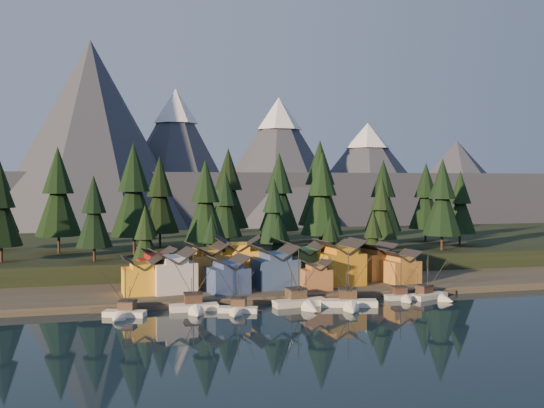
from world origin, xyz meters
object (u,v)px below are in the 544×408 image
object	(u,v)px
boat_4	(349,296)
house_back_1	(207,262)
house_front_1	(173,269)
boat_0	(123,306)
boat_2	(237,303)
boat_6	(433,290)
boat_5	(403,291)
house_front_0	(142,274)
house_back_0	(157,266)
boat_1	(195,300)
boat_3	(303,295)

from	to	relation	value
boat_4	house_back_1	xyz separation A→B (m)	(-25.39, 25.65, 4.48)
house_front_1	boat_0	bearing A→B (deg)	-134.29
boat_0	boat_2	bearing A→B (deg)	15.92
boat_6	boat_4	bearing A→B (deg)	168.77
boat_5	house_back_1	world-z (taller)	house_back_1
boat_0	house_front_1	xyz separation A→B (m)	(10.82, 16.10, 4.34)
boat_5	house_front_0	world-z (taller)	house_front_0
boat_0	house_front_0	size ratio (longest dim) A/B	1.23
house_front_0	house_front_1	xyz separation A→B (m)	(6.63, 0.49, 0.71)
boat_5	house_front_1	distance (m)	50.48
house_front_0	house_back_0	bearing A→B (deg)	63.36
boat_4	house_front_0	size ratio (longest dim) A/B	1.50
boat_4	boat_5	world-z (taller)	boat_4
boat_1	boat_3	xyz separation A→B (m)	(21.98, -1.27, 0.03)
boat_1	boat_4	world-z (taller)	boat_4
boat_3	house_back_1	distance (m)	28.38
boat_0	house_back_0	distance (m)	26.38
boat_3	house_front_1	xyz separation A→B (m)	(-24.95, 15.61, 4.07)
house_back_1	house_front_0	bearing A→B (deg)	-160.70
boat_5	boat_0	bearing A→B (deg)	-173.65
boat_3	house_back_1	xyz separation A→B (m)	(-16.23, 22.86, 4.39)
boat_2	boat_0	bearing A→B (deg)	-166.08
boat_2	house_back_0	distance (m)	30.20
boat_2	boat_6	xyz separation A→B (m)	(44.21, 2.92, 0.01)
house_front_1	boat_5	bearing A→B (deg)	-26.80
boat_0	boat_1	bearing A→B (deg)	27.97
boat_2	house_back_1	xyz separation A→B (m)	(-2.15, 25.16, 4.79)
boat_5	house_front_1	world-z (taller)	house_front_1
house_front_1	house_front_0	bearing A→B (deg)	173.85
house_front_0	boat_4	bearing A→B (deg)	-27.74
boat_2	boat_5	world-z (taller)	boat_5
house_front_0	house_front_1	bearing A→B (deg)	0.24
boat_2	house_front_1	size ratio (longest dim) A/B	0.95
house_front_0	house_back_1	size ratio (longest dim) A/B	0.85
house_back_1	boat_5	bearing A→B (deg)	-35.95
boat_4	house_back_1	size ratio (longest dim) A/B	1.28
boat_5	house_front_0	xyz separation A→B (m)	(-54.87, 13.72, 3.72)
boat_0	boat_6	world-z (taller)	boat_0
boat_0	boat_3	bearing A→B (deg)	21.47
house_front_0	house_back_0	distance (m)	9.97
boat_0	boat_5	distance (m)	59.09
boat_4	boat_3	bearing A→B (deg)	178.32
house_back_0	boat_2	bearing A→B (deg)	-72.53
boat_4	house_front_0	bearing A→B (deg)	171.57
boat_2	house_front_1	bearing A→B (deg)	139.93
boat_5	house_front_1	bearing A→B (deg)	168.10
boat_3	boat_6	distance (m)	30.14
boat_1	house_back_0	distance (m)	24.05
boat_5	boat_1	bearing A→B (deg)	-175.32
boat_0	house_front_1	distance (m)	19.88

